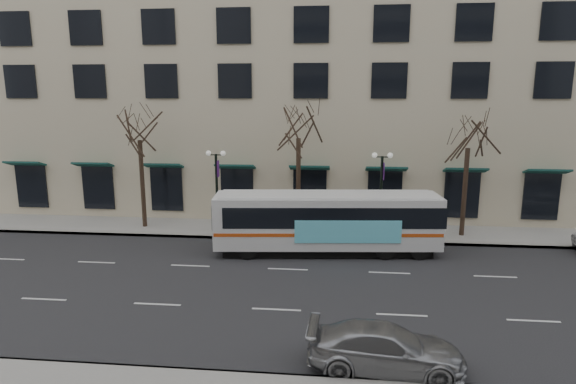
# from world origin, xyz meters

# --- Properties ---
(ground) EXTENTS (160.00, 160.00, 0.00)m
(ground) POSITION_xyz_m (0.00, 0.00, 0.00)
(ground) COLOR black
(ground) RESTS_ON ground
(sidewalk_far) EXTENTS (80.00, 4.00, 0.15)m
(sidewalk_far) POSITION_xyz_m (5.00, 9.00, 0.07)
(sidewalk_far) COLOR gray
(sidewalk_far) RESTS_ON ground
(building_hotel) EXTENTS (40.00, 20.00, 24.00)m
(building_hotel) POSITION_xyz_m (-2.00, 21.00, 12.00)
(building_hotel) COLOR #C6B797
(building_hotel) RESTS_ON ground
(tree_far_left) EXTENTS (3.60, 3.60, 8.34)m
(tree_far_left) POSITION_xyz_m (-10.00, 8.80, 6.70)
(tree_far_left) COLOR black
(tree_far_left) RESTS_ON ground
(tree_far_mid) EXTENTS (3.60, 3.60, 8.55)m
(tree_far_mid) POSITION_xyz_m (0.00, 8.80, 6.91)
(tree_far_mid) COLOR black
(tree_far_mid) RESTS_ON ground
(tree_far_right) EXTENTS (3.60, 3.60, 8.06)m
(tree_far_right) POSITION_xyz_m (10.00, 8.80, 6.42)
(tree_far_right) COLOR black
(tree_far_right) RESTS_ON ground
(lamp_post_left) EXTENTS (1.22, 0.45, 5.21)m
(lamp_post_left) POSITION_xyz_m (-4.99, 8.20, 2.94)
(lamp_post_left) COLOR black
(lamp_post_left) RESTS_ON ground
(lamp_post_right) EXTENTS (1.22, 0.45, 5.21)m
(lamp_post_right) POSITION_xyz_m (5.01, 8.20, 2.94)
(lamp_post_right) COLOR black
(lamp_post_right) RESTS_ON ground
(city_bus) EXTENTS (12.37, 3.79, 3.30)m
(city_bus) POSITION_xyz_m (1.94, 5.14, 1.80)
(city_bus) COLOR silver
(city_bus) RESTS_ON ground
(silver_car) EXTENTS (5.02, 2.23, 1.43)m
(silver_car) POSITION_xyz_m (3.96, -6.20, 0.72)
(silver_car) COLOR #97999E
(silver_car) RESTS_ON ground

